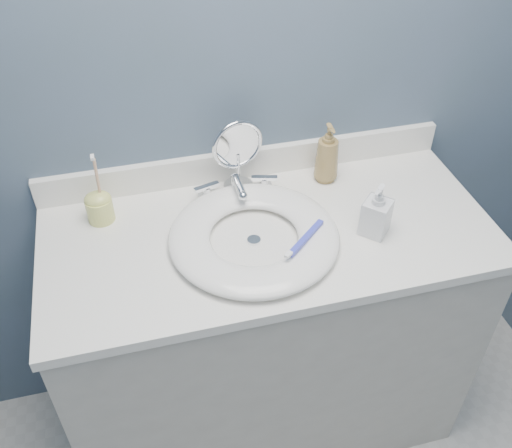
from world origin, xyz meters
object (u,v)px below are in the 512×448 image
object	(u,v)px
soap_bottle_clear	(377,210)
makeup_mirror	(238,152)
toothbrush_holder	(99,205)
soap_bottle_amber	(327,153)

from	to	relation	value
soap_bottle_clear	makeup_mirror	bearing A→B (deg)	-177.93
soap_bottle_clear	toothbrush_holder	distance (m)	0.74
soap_bottle_amber	toothbrush_holder	bearing A→B (deg)	-176.51
toothbrush_holder	soap_bottle_clear	bearing A→B (deg)	-18.51
soap_bottle_clear	toothbrush_holder	xyz separation A→B (m)	(-0.70, 0.24, -0.03)
soap_bottle_amber	soap_bottle_clear	xyz separation A→B (m)	(0.04, -0.26, -0.02)
makeup_mirror	soap_bottle_amber	size ratio (longest dim) A/B	1.22
soap_bottle_amber	makeup_mirror	bearing A→B (deg)	176.25
makeup_mirror	soap_bottle_amber	distance (m)	0.26
makeup_mirror	toothbrush_holder	xyz separation A→B (m)	(-0.40, -0.05, -0.07)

